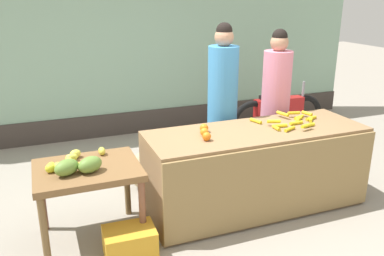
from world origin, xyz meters
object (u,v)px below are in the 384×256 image
at_px(produce_sack, 143,170).
at_px(vendor_woman_pink_shirt, 275,104).
at_px(parked_motorcycle, 278,114).
at_px(vendor_woman_blue_shirt, 222,106).
at_px(produce_crate, 130,242).

bearing_deg(produce_sack, vendor_woman_pink_shirt, -6.27).
bearing_deg(parked_motorcycle, vendor_woman_blue_shirt, -143.59).
height_order(produce_crate, produce_sack, produce_sack).
distance_m(parked_motorcycle, produce_crate, 3.56).
relative_size(parked_motorcycle, produce_crate, 3.64).
xyz_separation_m(vendor_woman_blue_shirt, vendor_woman_pink_shirt, (0.71, 0.01, -0.05)).
relative_size(vendor_woman_blue_shirt, vendor_woman_pink_shirt, 1.05).
height_order(parked_motorcycle, produce_sack, parked_motorcycle).
relative_size(vendor_woman_pink_shirt, produce_sack, 4.07).
relative_size(vendor_woman_blue_shirt, produce_sack, 4.27).
bearing_deg(produce_crate, parked_motorcycle, 36.92).
distance_m(vendor_woman_pink_shirt, produce_sack, 1.77).
relative_size(vendor_woman_blue_shirt, parked_motorcycle, 1.18).
height_order(parked_motorcycle, produce_crate, parked_motorcycle).
bearing_deg(vendor_woman_blue_shirt, vendor_woman_pink_shirt, 1.01).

